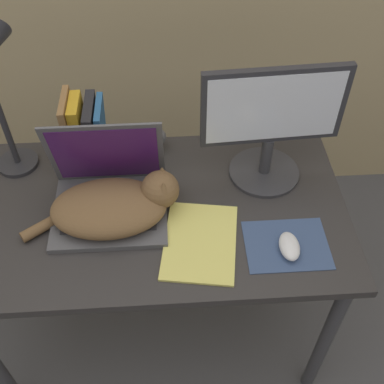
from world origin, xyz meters
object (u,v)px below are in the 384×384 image
laptop (109,194)px  computer_mouse (289,246)px  cat (116,205)px  external_monitor (271,123)px  notepad (200,242)px  webcam (159,137)px  book_row (86,131)px

laptop → computer_mouse: bearing=-21.5°
cat → external_monitor: (0.46, 0.16, 0.15)m
cat → external_monitor: bearing=18.7°
notepad → laptop: bearing=149.1°
laptop → notepad: bearing=-30.9°
laptop → external_monitor: (0.48, 0.11, 0.15)m
cat → computer_mouse: cat is taller
cat → webcam: bearing=67.0°
laptop → computer_mouse: size_ratio=3.44×
notepad → book_row: bearing=131.8°
computer_mouse → cat: bearing=162.4°
laptop → book_row: (-0.08, 0.22, 0.06)m
book_row → computer_mouse: bearing=-35.9°
external_monitor → computer_mouse: 0.36m
computer_mouse → webcam: webcam is taller
computer_mouse → notepad: 0.25m
notepad → webcam: size_ratio=3.91×
computer_mouse → book_row: bearing=144.1°
cat → book_row: book_row is taller
laptop → external_monitor: bearing=12.7°
book_row → laptop: bearing=-70.6°
laptop → cat: laptop is taller
notepad → external_monitor: bearing=49.5°
computer_mouse → notepad: computer_mouse is taller
laptop → book_row: laptop is taller
external_monitor → webcam: external_monitor is taller
laptop → webcam: size_ratio=4.31×
book_row → notepad: bearing=-48.2°
notepad → webcam: bearing=105.0°
cat → notepad: 0.26m
laptop → external_monitor: size_ratio=0.80×
cat → book_row: 0.29m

